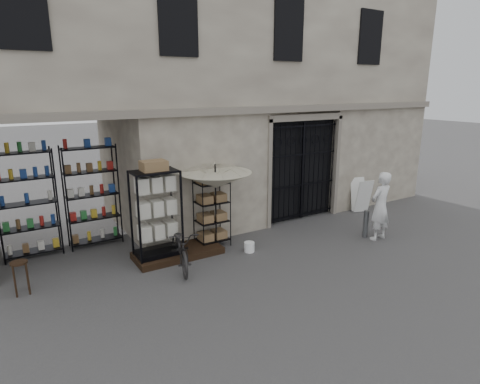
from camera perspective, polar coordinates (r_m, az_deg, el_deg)
ground at (r=9.50m, az=8.68°, el=-9.10°), size 80.00×80.00×0.00m
main_building at (r=12.03m, az=-3.42°, el=17.98°), size 14.00×4.00×9.00m
shop_recess at (r=9.72m, az=-23.54°, el=-0.26°), size 3.00×1.70×3.00m
shop_shelving at (r=10.26m, az=-24.10°, el=-1.04°), size 2.70×0.50×2.50m
iron_gate at (r=11.80m, az=8.35°, el=3.27°), size 2.50×0.21×3.00m
step_platform at (r=9.53m, az=-8.80°, el=-8.53°), size 2.00×0.90×0.15m
display_cabinet at (r=9.03m, az=-11.76°, el=-3.61°), size 1.03×0.71×2.09m
wire_rack at (r=9.80m, az=-4.01°, el=-3.03°), size 0.88×0.77×1.69m
market_umbrella at (r=9.47m, az=-3.53°, el=2.31°), size 1.73×1.76×2.47m
white_bucket at (r=9.63m, az=1.33°, el=-7.82°), size 0.31×0.31×0.24m
bicycle at (r=9.01m, az=-8.22°, el=-10.45°), size 0.82×1.04×1.73m
wooden_stool at (r=8.75m, az=-28.72°, el=-10.55°), size 0.37×0.37×0.65m
steel_bollard at (r=10.95m, az=17.45°, el=-4.34°), size 0.14×0.14×0.72m
shopkeeper at (r=11.04m, az=18.93°, el=-6.31°), size 0.78×1.81×0.42m
easel_sign at (r=13.06m, az=16.81°, el=-0.44°), size 0.62×0.67×1.04m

